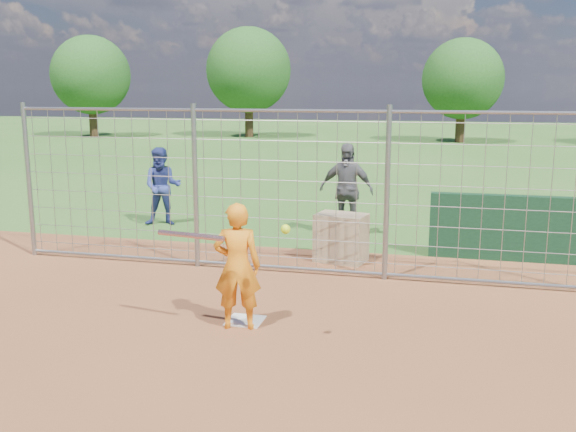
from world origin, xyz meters
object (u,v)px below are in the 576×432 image
(bystander_b, at_px, (346,190))
(batter, at_px, (237,266))
(equipment_bin, at_px, (341,238))
(bystander_a, at_px, (162,187))

(bystander_b, bearing_deg, batter, -87.66)
(bystander_b, bearing_deg, equipment_bin, -75.57)
(bystander_a, relative_size, bystander_b, 0.90)
(bystander_a, bearing_deg, batter, -73.63)
(batter, relative_size, bystander_b, 0.84)
(batter, bearing_deg, bystander_b, -108.01)
(bystander_b, xyz_separation_m, equipment_bin, (0.21, -1.87, -0.51))
(bystander_a, xyz_separation_m, bystander_b, (3.87, -0.10, 0.09))
(bystander_a, bearing_deg, equipment_bin, -42.12)
(batter, height_order, equipment_bin, batter)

